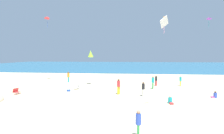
{
  "coord_description": "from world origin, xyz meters",
  "views": [
    {
      "loc": [
        1.78,
        -10.57,
        4.14
      ],
      "look_at": [
        0.0,
        7.34,
        2.81
      ],
      "focal_mm": 26.01,
      "sensor_mm": 36.0,
      "label": 1
    }
  ],
  "objects_px": {
    "beach_chair_far_right": "(16,91)",
    "person_1": "(68,76)",
    "person_6": "(138,122)",
    "kite_orange": "(164,17)",
    "person_5": "(153,81)",
    "kite_red": "(47,18)",
    "beach_chair_near_camera": "(77,87)",
    "person_4": "(180,80)",
    "kite_white": "(164,22)",
    "person_8": "(156,80)",
    "person_7": "(119,85)",
    "kite_purple": "(209,18)",
    "kite_lime": "(91,54)",
    "person_0": "(215,95)",
    "cooler_box": "(69,90)",
    "person_2": "(143,88)",
    "person_3": "(170,101)"
  },
  "relations": [
    {
      "from": "person_2",
      "to": "kite_lime",
      "type": "bearing_deg",
      "value": -60.61
    },
    {
      "from": "person_1",
      "to": "beach_chair_far_right",
      "type": "bearing_deg",
      "value": -149.9
    },
    {
      "from": "kite_orange",
      "to": "person_5",
      "type": "bearing_deg",
      "value": -106.04
    },
    {
      "from": "person_4",
      "to": "beach_chair_far_right",
      "type": "bearing_deg",
      "value": -152.49
    },
    {
      "from": "person_2",
      "to": "person_3",
      "type": "height_order",
      "value": "person_2"
    },
    {
      "from": "person_4",
      "to": "kite_orange",
      "type": "distance_m",
      "value": 17.17
    },
    {
      "from": "kite_orange",
      "to": "person_3",
      "type": "bearing_deg",
      "value": -100.11
    },
    {
      "from": "kite_lime",
      "to": "kite_red",
      "type": "bearing_deg",
      "value": 160.6
    },
    {
      "from": "beach_chair_far_right",
      "to": "person_1",
      "type": "relative_size",
      "value": 0.47
    },
    {
      "from": "person_6",
      "to": "kite_red",
      "type": "xyz_separation_m",
      "value": [
        -12.91,
        16.33,
        9.04
      ]
    },
    {
      "from": "person_7",
      "to": "kite_purple",
      "type": "xyz_separation_m",
      "value": [
        10.88,
        4.54,
        7.67
      ]
    },
    {
      "from": "person_1",
      "to": "person_5",
      "type": "bearing_deg",
      "value": -56.65
    },
    {
      "from": "beach_chair_near_camera",
      "to": "kite_red",
      "type": "relative_size",
      "value": 0.47
    },
    {
      "from": "person_1",
      "to": "person_7",
      "type": "distance_m",
      "value": 10.53
    },
    {
      "from": "cooler_box",
      "to": "person_4",
      "type": "height_order",
      "value": "person_4"
    },
    {
      "from": "person_6",
      "to": "kite_purple",
      "type": "xyz_separation_m",
      "value": [
        9.37,
        13.47,
        7.81
      ]
    },
    {
      "from": "kite_white",
      "to": "kite_red",
      "type": "height_order",
      "value": "kite_red"
    },
    {
      "from": "kite_lime",
      "to": "person_4",
      "type": "bearing_deg",
      "value": 2.42
    },
    {
      "from": "kite_lime",
      "to": "kite_purple",
      "type": "xyz_separation_m",
      "value": [
        14.98,
        -0.29,
        4.32
      ]
    },
    {
      "from": "beach_chair_near_camera",
      "to": "person_1",
      "type": "distance_m",
      "value": 5.52
    },
    {
      "from": "person_2",
      "to": "person_4",
      "type": "bearing_deg",
      "value": -153.82
    },
    {
      "from": "kite_red",
      "to": "person_5",
      "type": "bearing_deg",
      "value": -15.22
    },
    {
      "from": "person_3",
      "to": "person_8",
      "type": "bearing_deg",
      "value": 166.9
    },
    {
      "from": "person_4",
      "to": "person_6",
      "type": "bearing_deg",
      "value": -105.25
    },
    {
      "from": "beach_chair_near_camera",
      "to": "beach_chair_far_right",
      "type": "bearing_deg",
      "value": -11.91
    },
    {
      "from": "beach_chair_near_camera",
      "to": "person_8",
      "type": "xyz_separation_m",
      "value": [
        9.92,
        3.11,
        0.54
      ]
    },
    {
      "from": "beach_chair_far_right",
      "to": "person_3",
      "type": "relative_size",
      "value": 1.08
    },
    {
      "from": "person_5",
      "to": "kite_red",
      "type": "relative_size",
      "value": 0.91
    },
    {
      "from": "person_4",
      "to": "kite_purple",
      "type": "distance_m",
      "value": 8.39
    },
    {
      "from": "cooler_box",
      "to": "person_8",
      "type": "relative_size",
      "value": 0.43
    },
    {
      "from": "person_2",
      "to": "person_4",
      "type": "height_order",
      "value": "person_2"
    },
    {
      "from": "beach_chair_far_right",
      "to": "person_6",
      "type": "distance_m",
      "value": 14.72
    },
    {
      "from": "person_1",
      "to": "kite_orange",
      "type": "bearing_deg",
      "value": -4.97
    },
    {
      "from": "beach_chair_near_camera",
      "to": "kite_orange",
      "type": "xyz_separation_m",
      "value": [
        13.53,
        16.16,
        11.78
      ]
    },
    {
      "from": "person_3",
      "to": "person_5",
      "type": "height_order",
      "value": "person_5"
    },
    {
      "from": "person_1",
      "to": "kite_white",
      "type": "xyz_separation_m",
      "value": [
        11.57,
        -11.55,
        5.55
      ]
    },
    {
      "from": "person_1",
      "to": "person_2",
      "type": "height_order",
      "value": "person_1"
    },
    {
      "from": "kite_orange",
      "to": "kite_white",
      "type": "bearing_deg",
      "value": -101.83
    },
    {
      "from": "person_6",
      "to": "kite_orange",
      "type": "distance_m",
      "value": 30.24
    },
    {
      "from": "person_5",
      "to": "kite_lime",
      "type": "relative_size",
      "value": 1.28
    },
    {
      "from": "person_0",
      "to": "kite_orange",
      "type": "relative_size",
      "value": 0.5
    },
    {
      "from": "person_4",
      "to": "kite_orange",
      "type": "xyz_separation_m",
      "value": [
        0.41,
        12.96,
        11.26
      ]
    },
    {
      "from": "person_5",
      "to": "kite_white",
      "type": "height_order",
      "value": "kite_white"
    },
    {
      "from": "person_3",
      "to": "person_5",
      "type": "distance_m",
      "value": 6.11
    },
    {
      "from": "person_5",
      "to": "kite_purple",
      "type": "height_order",
      "value": "kite_purple"
    },
    {
      "from": "person_5",
      "to": "kite_lime",
      "type": "xyz_separation_m",
      "value": [
        -8.12,
        1.63,
        3.4
      ]
    },
    {
      "from": "kite_red",
      "to": "person_7",
      "type": "bearing_deg",
      "value": -32.97
    },
    {
      "from": "person_0",
      "to": "person_5",
      "type": "xyz_separation_m",
      "value": [
        -5.36,
        3.69,
        0.66
      ]
    },
    {
      "from": "person_8",
      "to": "kite_white",
      "type": "bearing_deg",
      "value": -130.17
    },
    {
      "from": "beach_chair_far_right",
      "to": "kite_white",
      "type": "xyz_separation_m",
      "value": [
        14.37,
        -3.81,
        6.19
      ]
    }
  ]
}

